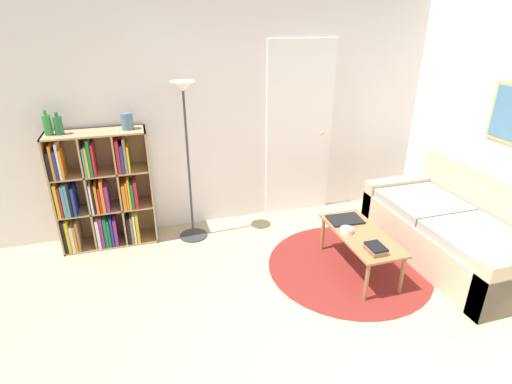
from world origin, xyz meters
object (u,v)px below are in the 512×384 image
Objects in this scene: bookshelf at (100,194)px; coffee_table at (361,238)px; floor_lamp at (185,124)px; bowl at (347,230)px; vase_on_shelf at (127,121)px; couch at (457,231)px; bottle_middle at (58,125)px; bottle_left at (47,125)px; laptop at (345,220)px.

coffee_table is (2.38, -1.24, -0.23)m from bookshelf.
coffee_table is at bearing -37.31° from floor_lamp.
vase_on_shelf is (-1.89, 1.19, 0.91)m from bowl.
couch is 8.60× the size of bottle_middle.
couch is at bearing -18.70° from bottle_left.
bowl is (-1.21, 0.11, 0.15)m from couch.
couch is 1.23m from bowl.
floor_lamp reaches higher than bookshelf.
vase_on_shelf is at bearing 148.36° from coffee_table.
bowl is 0.50× the size of bottle_left.
coffee_table is 3.98× the size of bottle_left.
bottle_middle is (-2.63, 0.96, 0.93)m from laptop.
floor_lamp is at bearing -13.28° from vase_on_shelf.
floor_lamp reaches higher than vase_on_shelf.
bottle_left is (-3.83, 1.30, 1.07)m from couch.
bottle_left is 0.09m from bottle_middle.
bowl is at bearing -38.45° from floor_lamp.
couch is 7.70× the size of bottle_left.
couch is (3.47, -1.30, -0.31)m from bookshelf.
bookshelf reaches higher than bowl.
bookshelf is 1.31× the size of coffee_table.
bottle_middle is (-1.19, 0.12, 0.04)m from floor_lamp.
floor_lamp reaches higher than couch.
floor_lamp is 5.01× the size of laptop.
bookshelf is 5.21× the size of bottle_left.
vase_on_shelf is at bearing 147.85° from bowl.
coffee_table is at bearing -27.49° from bookshelf.
couch is 1.93× the size of coffee_table.
vase_on_shelf is (0.63, 0.01, -0.01)m from bottle_middle.
bottle_left is at bearing 177.33° from bottle_middle.
laptop is (-1.11, 0.34, 0.13)m from couch.
bottle_middle is at bearing -2.67° from bottle_left.
laptop is 1.43× the size of bottle_left.
coffee_table is at bearing -25.02° from bottle_middle.
couch is 3.53m from vase_on_shelf.
floor_lamp is 7.99× the size of bottle_middle.
couch is 11.21× the size of vase_on_shelf.
laptop is (2.36, -0.96, -0.17)m from bookshelf.
coffee_table is 2.57m from vase_on_shelf.
vase_on_shelf is (-2.00, 0.96, 0.92)m from laptop.
bottle_middle is (-2.52, 1.18, 0.91)m from bowl.
bottle_middle is (-0.26, -0.00, 0.76)m from bookshelf.
bookshelf reaches higher than laptop.
bottle_middle is 0.63m from vase_on_shelf.
couch reaches higher than laptop.
bookshelf is at bearing 0.09° from bottle_left.
vase_on_shelf is at bearing 157.28° from couch.
bookshelf is at bearing 152.29° from bowl.
bookshelf is 2.70m from coffee_table.
laptop is 1.59× the size of bottle_middle.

